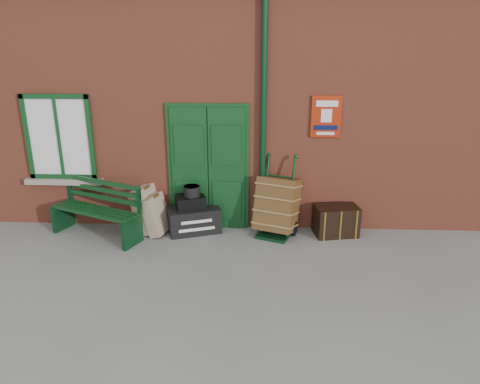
# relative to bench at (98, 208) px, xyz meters

# --- Properties ---
(ground) EXTENTS (80.00, 80.00, 0.00)m
(ground) POSITION_rel_bench_xyz_m (2.19, -1.02, -0.51)
(ground) COLOR gray
(ground) RESTS_ON ground
(station_building) EXTENTS (10.30, 4.30, 4.36)m
(station_building) POSITION_rel_bench_xyz_m (2.18, 2.47, 1.65)
(station_building) COLOR #AD4F37
(station_building) RESTS_ON ground
(bench) EXTENTS (1.69, 1.12, 1.01)m
(bench) POSITION_rel_bench_xyz_m (0.00, 0.00, 0.00)
(bench) COLOR #103D19
(bench) RESTS_ON ground
(houdini_trunk) EXTENTS (1.02, 0.77, 0.45)m
(houdini_trunk) POSITION_rel_bench_xyz_m (1.63, 0.23, -0.28)
(houdini_trunk) COLOR black
(houdini_trunk) RESTS_ON ground
(strongbox) EXTENTS (0.59, 0.50, 0.23)m
(strongbox) POSITION_rel_bench_xyz_m (1.58, 0.23, 0.06)
(strongbox) COLOR black
(strongbox) RESTS_ON houdini_trunk
(hatbox) EXTENTS (0.34, 0.34, 0.18)m
(hatbox) POSITION_rel_bench_xyz_m (1.61, 0.23, 0.26)
(hatbox) COLOR black
(hatbox) RESTS_ON strongbox
(suitcase_back) EXTENTS (0.56, 0.66, 0.83)m
(suitcase_back) POSITION_rel_bench_xyz_m (0.80, 0.22, -0.09)
(suitcase_back) COLOR tan
(suitcase_back) RESTS_ON ground
(suitcase_front) EXTENTS (0.51, 0.60, 0.71)m
(suitcase_front) POSITION_rel_bench_xyz_m (0.98, 0.12, -0.15)
(suitcase_front) COLOR tan
(suitcase_front) RESTS_ON ground
(porter_trolley) EXTENTS (0.88, 0.91, 1.39)m
(porter_trolley) POSITION_rel_bench_xyz_m (3.10, 0.20, 0.03)
(porter_trolley) COLOR #0C3218
(porter_trolley) RESTS_ON ground
(dark_trunk) EXTENTS (0.81, 0.60, 0.53)m
(dark_trunk) POSITION_rel_bench_xyz_m (4.14, 0.23, -0.24)
(dark_trunk) COLOR black
(dark_trunk) RESTS_ON ground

